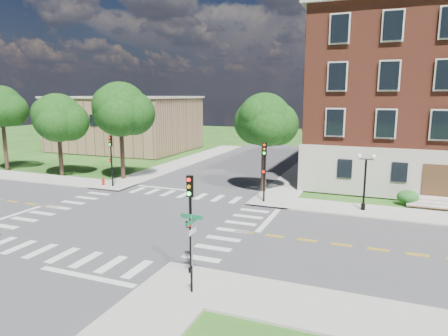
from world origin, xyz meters
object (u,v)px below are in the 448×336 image
at_px(traffic_signal_se, 190,212).
at_px(traffic_signal_ne, 264,164).
at_px(fire_hydrant, 103,181).
at_px(street_sign_pole, 192,233).
at_px(push_button_post, 191,277).
at_px(traffic_signal_nw, 111,154).
at_px(twin_lamp_west, 365,178).

height_order(traffic_signal_se, traffic_signal_ne, same).
relative_size(traffic_signal_se, fire_hydrant, 6.40).
xyz_separation_m(street_sign_pole, push_button_post, (0.57, -1.27, -1.51)).
distance_m(traffic_signal_se, street_sign_pole, 1.04).
height_order(traffic_signal_nw, push_button_post, traffic_signal_nw).
bearing_deg(push_button_post, twin_lamp_west, 68.56).
xyz_separation_m(traffic_signal_se, street_sign_pole, (0.30, -0.47, -0.88)).
distance_m(twin_lamp_west, push_button_post, 17.49).
xyz_separation_m(traffic_signal_nw, street_sign_pole, (15.52, -14.56, -0.88)).
height_order(traffic_signal_se, push_button_post, traffic_signal_se).
distance_m(traffic_signal_ne, street_sign_pole, 14.48).
bearing_deg(twin_lamp_west, street_sign_pole, -114.91).
bearing_deg(street_sign_pole, traffic_signal_se, 122.83).
xyz_separation_m(traffic_signal_nw, fire_hydrant, (-1.13, 0.08, -2.72)).
xyz_separation_m(push_button_post, fire_hydrant, (-17.21, 15.91, -0.33)).
bearing_deg(traffic_signal_nw, street_sign_pole, -43.17).
bearing_deg(traffic_signal_se, fire_hydrant, 139.07).
distance_m(push_button_post, fire_hydrant, 23.45).
distance_m(street_sign_pole, fire_hydrant, 22.24).
bearing_deg(street_sign_pole, traffic_signal_ne, 92.63).
xyz_separation_m(twin_lamp_west, street_sign_pole, (-6.93, -14.93, -0.21)).
bearing_deg(fire_hydrant, traffic_signal_ne, -0.74).
relative_size(street_sign_pole, push_button_post, 2.58).
relative_size(traffic_signal_se, push_button_post, 4.00).
bearing_deg(fire_hydrant, traffic_signal_se, -40.93).
bearing_deg(street_sign_pole, twin_lamp_west, 65.09).
xyz_separation_m(traffic_signal_nw, twin_lamp_west, (22.45, 0.37, -0.66)).
height_order(traffic_signal_ne, fire_hydrant, traffic_signal_ne).
bearing_deg(traffic_signal_se, street_sign_pole, -57.17).
bearing_deg(traffic_signal_ne, twin_lamp_west, 3.73).
distance_m(traffic_signal_ne, twin_lamp_west, 7.64).
distance_m(traffic_signal_nw, fire_hydrant, 2.95).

